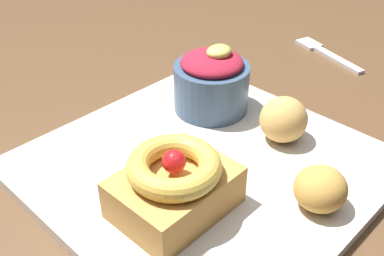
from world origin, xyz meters
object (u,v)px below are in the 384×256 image
Objects in this scene: fritter_front at (320,189)px; fritter_middle at (283,120)px; fork at (324,52)px; cake_slice at (174,184)px; berry_ramekin at (212,82)px; front_plate at (207,165)px.

fritter_front is 0.93× the size of fritter_middle.
fork is at bearing 20.25° from fritter_middle.
cake_slice is 0.15m from fritter_middle.
fritter_front is at bearing -127.18° from fritter_middle.
fork is (0.24, 0.09, -0.03)m from fritter_middle.
fritter_middle is (0.01, -0.09, -0.01)m from berry_ramekin.
front_plate is 3.04× the size of cake_slice.
berry_ramekin is 1.69× the size of fritter_middle.
berry_ramekin is 0.18m from fritter_front.
fork is at bearing 10.01° from front_plate.
fritter_middle is 0.40× the size of fork.
front_plate is 0.10m from berry_ramekin.
fork is (0.32, 0.06, -0.00)m from front_plate.
berry_ramekin is at bearing 106.25° from fork.
berry_ramekin is at bearing 93.84° from fritter_middle.
cake_slice is at bearing -159.14° from front_plate.
cake_slice is (-0.07, -0.03, 0.03)m from front_plate.
front_plate is 2.42× the size of fork.
fritter_middle is (0.06, 0.08, 0.00)m from fritter_front.
berry_ramekin reaches higher than cake_slice.
cake_slice is 2.17× the size of fritter_front.
front_plate is at bearing 158.80° from fritter_middle.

